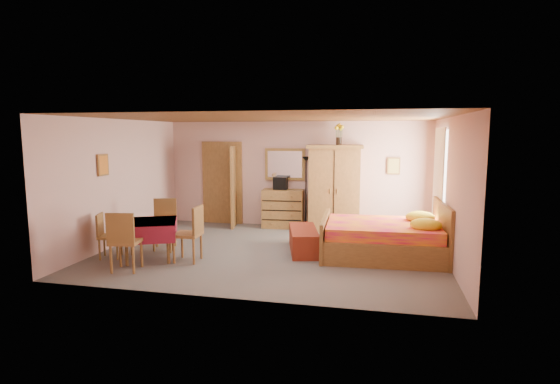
% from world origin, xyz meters
% --- Properties ---
extents(floor, '(6.50, 6.50, 0.00)m').
position_xyz_m(floor, '(0.00, 0.00, 0.00)').
color(floor, '#69625C').
rests_on(floor, ground).
extents(ceiling, '(6.50, 6.50, 0.00)m').
position_xyz_m(ceiling, '(0.00, 0.00, 2.60)').
color(ceiling, brown).
rests_on(ceiling, wall_back).
extents(wall_back, '(6.50, 0.10, 2.60)m').
position_xyz_m(wall_back, '(0.00, 2.50, 1.30)').
color(wall_back, '#D6A59B').
rests_on(wall_back, floor).
extents(wall_front, '(6.50, 0.10, 2.60)m').
position_xyz_m(wall_front, '(0.00, -2.50, 1.30)').
color(wall_front, '#D6A59B').
rests_on(wall_front, floor).
extents(wall_left, '(0.10, 5.00, 2.60)m').
position_xyz_m(wall_left, '(-3.25, 0.00, 1.30)').
color(wall_left, '#D6A59B').
rests_on(wall_left, floor).
extents(wall_right, '(0.10, 5.00, 2.60)m').
position_xyz_m(wall_right, '(3.25, 0.00, 1.30)').
color(wall_right, '#D6A59B').
rests_on(wall_right, floor).
extents(doorway, '(1.06, 0.12, 2.15)m').
position_xyz_m(doorway, '(-1.90, 2.47, 1.02)').
color(doorway, '#9E6B35').
rests_on(doorway, floor).
extents(window, '(0.08, 1.40, 1.95)m').
position_xyz_m(window, '(3.21, 1.20, 1.45)').
color(window, white).
rests_on(window, wall_right).
extents(picture_left, '(0.04, 0.32, 0.42)m').
position_xyz_m(picture_left, '(-3.22, -0.60, 1.70)').
color(picture_left, orange).
rests_on(picture_left, wall_left).
extents(picture_back, '(0.30, 0.04, 0.40)m').
position_xyz_m(picture_back, '(2.35, 2.47, 1.55)').
color(picture_back, '#D8BF59').
rests_on(picture_back, wall_back).
extents(chest_of_drawers, '(1.03, 0.57, 0.94)m').
position_xyz_m(chest_of_drawers, '(-0.26, 2.26, 0.47)').
color(chest_of_drawers, olive).
rests_on(chest_of_drawers, floor).
extents(wall_mirror, '(1.00, 0.08, 0.79)m').
position_xyz_m(wall_mirror, '(-0.26, 2.47, 1.55)').
color(wall_mirror, white).
rests_on(wall_mirror, wall_back).
extents(stereo, '(0.34, 0.25, 0.31)m').
position_xyz_m(stereo, '(-0.33, 2.27, 1.10)').
color(stereo, black).
rests_on(stereo, chest_of_drawers).
extents(floor_lamp, '(0.23, 0.23, 1.75)m').
position_xyz_m(floor_lamp, '(0.30, 2.26, 0.88)').
color(floor_lamp, black).
rests_on(floor_lamp, floor).
extents(wardrobe, '(1.35, 0.77, 2.04)m').
position_xyz_m(wardrobe, '(0.99, 2.17, 1.02)').
color(wardrobe, '#A26D37').
rests_on(wardrobe, floor).
extents(sunflower_vase, '(0.20, 0.20, 0.49)m').
position_xyz_m(sunflower_vase, '(1.09, 2.17, 2.29)').
color(sunflower_vase, yellow).
rests_on(sunflower_vase, wardrobe).
extents(bed, '(2.33, 1.87, 1.05)m').
position_xyz_m(bed, '(2.10, 0.20, 0.52)').
color(bed, '#DE1554').
rests_on(bed, floor).
extents(bench, '(0.81, 1.44, 0.45)m').
position_xyz_m(bench, '(0.60, 0.17, 0.23)').
color(bench, maroon).
rests_on(bench, floor).
extents(dining_table, '(1.29, 1.29, 0.71)m').
position_xyz_m(dining_table, '(-2.08, -0.97, 0.36)').
color(dining_table, maroon).
rests_on(dining_table, floor).
extents(chair_south, '(0.54, 0.54, 1.02)m').
position_xyz_m(chair_south, '(-2.13, -1.66, 0.51)').
color(chair_south, '#A26D37').
rests_on(chair_south, floor).
extents(chair_north, '(0.57, 0.57, 1.00)m').
position_xyz_m(chair_north, '(-2.16, -0.24, 0.50)').
color(chair_north, '#A77538').
rests_on(chair_north, floor).
extents(chair_west, '(0.48, 0.48, 0.84)m').
position_xyz_m(chair_west, '(-2.84, -1.05, 0.42)').
color(chair_west, '#A87939').
rests_on(chair_west, floor).
extents(chair_east, '(0.48, 0.48, 1.01)m').
position_xyz_m(chair_east, '(-1.35, -0.92, 0.51)').
color(chair_east, '#9C6635').
rests_on(chair_east, floor).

